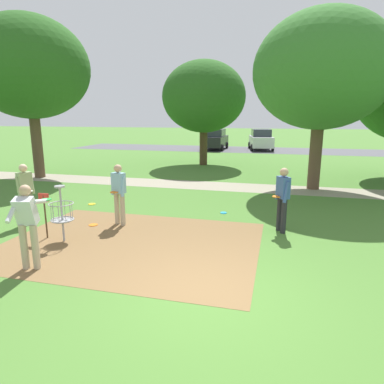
{
  "coord_description": "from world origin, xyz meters",
  "views": [
    {
      "loc": [
        1.09,
        -5.1,
        3.01
      ],
      "look_at": [
        -1.12,
        3.51,
        1.0
      ],
      "focal_mm": 31.66,
      "sensor_mm": 36.0,
      "label": 1
    }
  ],
  "objects_px": {
    "frisbee_by_tee": "(93,225)",
    "tree_mid_right": "(204,97)",
    "player_throwing": "(27,221)",
    "frisbee_mid_grass": "(223,213)",
    "disc_golf_basket": "(60,211)",
    "parked_car_leftmost": "(215,139)",
    "player_waiting_left": "(119,191)",
    "player_foreground_watching": "(283,196)",
    "tree_near_right": "(29,68)",
    "tree_near_left": "(322,71)",
    "parked_car_center_left": "(261,139)",
    "player_waiting_right": "(26,190)",
    "frisbee_near_basket": "(92,204)"
  },
  "relations": [
    {
      "from": "player_waiting_left",
      "to": "parked_car_leftmost",
      "type": "xyz_separation_m",
      "value": [
        -1.43,
        22.17,
        -0.05
      ]
    },
    {
      "from": "tree_near_right",
      "to": "player_waiting_left",
      "type": "bearing_deg",
      "value": -39.17
    },
    {
      "from": "frisbee_by_tee",
      "to": "parked_car_leftmost",
      "type": "relative_size",
      "value": 0.06
    },
    {
      "from": "player_foreground_watching",
      "to": "frisbee_near_basket",
      "type": "distance_m",
      "value": 6.56
    },
    {
      "from": "disc_golf_basket",
      "to": "frisbee_by_tee",
      "type": "relative_size",
      "value": 5.6
    },
    {
      "from": "parked_car_leftmost",
      "to": "frisbee_mid_grass",
      "type": "bearing_deg",
      "value": -78.63
    },
    {
      "from": "frisbee_by_tee",
      "to": "parked_car_center_left",
      "type": "distance_m",
      "value": 23.47
    },
    {
      "from": "player_throwing",
      "to": "frisbee_mid_grass",
      "type": "relative_size",
      "value": 8.47
    },
    {
      "from": "disc_golf_basket",
      "to": "tree_mid_right",
      "type": "bearing_deg",
      "value": 87.98
    },
    {
      "from": "tree_near_right",
      "to": "parked_car_center_left",
      "type": "height_order",
      "value": "tree_near_right"
    },
    {
      "from": "player_waiting_right",
      "to": "player_throwing",
      "type": "bearing_deg",
      "value": -49.3
    },
    {
      "from": "frisbee_by_tee",
      "to": "player_waiting_left",
      "type": "bearing_deg",
      "value": 20.82
    },
    {
      "from": "tree_near_right",
      "to": "tree_near_left",
      "type": "bearing_deg",
      "value": 2.21
    },
    {
      "from": "frisbee_mid_grass",
      "to": "disc_golf_basket",
      "type": "bearing_deg",
      "value": -135.59
    },
    {
      "from": "player_foreground_watching",
      "to": "parked_car_leftmost",
      "type": "relative_size",
      "value": 0.41
    },
    {
      "from": "disc_golf_basket",
      "to": "player_foreground_watching",
      "type": "distance_m",
      "value": 5.59
    },
    {
      "from": "player_throwing",
      "to": "tree_near_left",
      "type": "distance_m",
      "value": 11.9
    },
    {
      "from": "disc_golf_basket",
      "to": "parked_car_center_left",
      "type": "bearing_deg",
      "value": 82.03
    },
    {
      "from": "tree_near_left",
      "to": "frisbee_by_tee",
      "type": "bearing_deg",
      "value": -133.72
    },
    {
      "from": "player_foreground_watching",
      "to": "frisbee_mid_grass",
      "type": "distance_m",
      "value": 2.41
    },
    {
      "from": "player_foreground_watching",
      "to": "frisbee_by_tee",
      "type": "bearing_deg",
      "value": -171.53
    },
    {
      "from": "disc_golf_basket",
      "to": "frisbee_near_basket",
      "type": "height_order",
      "value": "disc_golf_basket"
    },
    {
      "from": "parked_car_leftmost",
      "to": "parked_car_center_left",
      "type": "relative_size",
      "value": 0.95
    },
    {
      "from": "player_throwing",
      "to": "tree_mid_right",
      "type": "bearing_deg",
      "value": 89.49
    },
    {
      "from": "parked_car_center_left",
      "to": "frisbee_mid_grass",
      "type": "bearing_deg",
      "value": -89.91
    },
    {
      "from": "frisbee_near_basket",
      "to": "parked_car_center_left",
      "type": "xyz_separation_m",
      "value": [
        4.58,
        21.16,
        0.91
      ]
    },
    {
      "from": "tree_near_right",
      "to": "player_foreground_watching",
      "type": "bearing_deg",
      "value": -24.99
    },
    {
      "from": "player_waiting_left",
      "to": "frisbee_mid_grass",
      "type": "xyz_separation_m",
      "value": [
        2.65,
        1.85,
        -0.96
      ]
    },
    {
      "from": "player_waiting_left",
      "to": "parked_car_center_left",
      "type": "relative_size",
      "value": 0.38
    },
    {
      "from": "tree_mid_right",
      "to": "parked_car_center_left",
      "type": "height_order",
      "value": "tree_mid_right"
    },
    {
      "from": "frisbee_mid_grass",
      "to": "player_waiting_left",
      "type": "bearing_deg",
      "value": -145.07
    },
    {
      "from": "frisbee_mid_grass",
      "to": "tree_mid_right",
      "type": "bearing_deg",
      "value": 105.88
    },
    {
      "from": "player_throwing",
      "to": "tree_near_right",
      "type": "relative_size",
      "value": 0.23
    },
    {
      "from": "tree_near_right",
      "to": "tree_mid_right",
      "type": "distance_m",
      "value": 9.5
    },
    {
      "from": "frisbee_near_basket",
      "to": "tree_near_right",
      "type": "xyz_separation_m",
      "value": [
        -5.34,
        4.16,
        5.18
      ]
    },
    {
      "from": "frisbee_mid_grass",
      "to": "parked_car_center_left",
      "type": "relative_size",
      "value": 0.05
    },
    {
      "from": "player_foreground_watching",
      "to": "frisbee_near_basket",
      "type": "xyz_separation_m",
      "value": [
        -6.36,
        1.29,
        -0.96
      ]
    },
    {
      "from": "player_throwing",
      "to": "tree_mid_right",
      "type": "relative_size",
      "value": 0.27
    },
    {
      "from": "frisbee_mid_grass",
      "to": "tree_near_left",
      "type": "height_order",
      "value": "tree_near_left"
    },
    {
      "from": "player_waiting_left",
      "to": "tree_near_right",
      "type": "height_order",
      "value": "tree_near_right"
    },
    {
      "from": "player_waiting_right",
      "to": "frisbee_near_basket",
      "type": "distance_m",
      "value": 2.62
    },
    {
      "from": "tree_mid_right",
      "to": "player_waiting_right",
      "type": "bearing_deg",
      "value": -99.89
    },
    {
      "from": "player_foreground_watching",
      "to": "frisbee_mid_grass",
      "type": "xyz_separation_m",
      "value": [
        -1.75,
        1.36,
        -0.96
      ]
    },
    {
      "from": "player_foreground_watching",
      "to": "tree_near_right",
      "type": "xyz_separation_m",
      "value": [
        -11.69,
        5.45,
        4.22
      ]
    },
    {
      "from": "player_throwing",
      "to": "player_waiting_left",
      "type": "height_order",
      "value": "same"
    },
    {
      "from": "frisbee_mid_grass",
      "to": "tree_mid_right",
      "type": "relative_size",
      "value": 0.03
    },
    {
      "from": "parked_car_leftmost",
      "to": "frisbee_by_tee",
      "type": "bearing_deg",
      "value": -88.13
    },
    {
      "from": "frisbee_by_tee",
      "to": "tree_mid_right",
      "type": "height_order",
      "value": "tree_mid_right"
    },
    {
      "from": "player_waiting_left",
      "to": "parked_car_leftmost",
      "type": "bearing_deg",
      "value": 93.7
    },
    {
      "from": "disc_golf_basket",
      "to": "parked_car_leftmost",
      "type": "relative_size",
      "value": 0.33
    }
  ]
}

